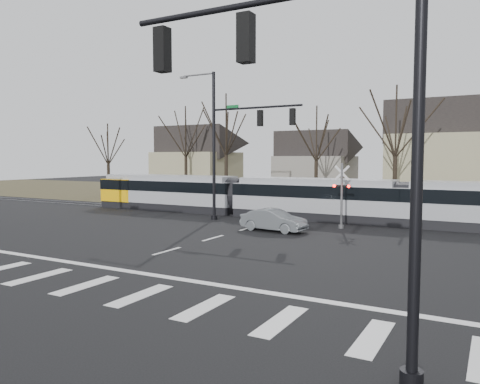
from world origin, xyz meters
The scene contains 15 objects.
ground centered at (0.00, 0.00, 0.00)m, with size 140.00×140.00×0.00m, color black.
grass_verge centered at (0.00, 32.00, 0.01)m, with size 140.00×28.00×0.01m, color #38331E.
crosswalk centered at (0.00, -4.00, 0.01)m, with size 27.00×2.60×0.01m.
stop_line centered at (0.00, -1.80, 0.01)m, with size 28.00×0.35×0.01m, color silver.
lane_dashes centered at (0.00, 16.00, 0.01)m, with size 0.18×30.00×0.01m.
rail_pair centered at (0.00, 15.80, 0.03)m, with size 90.00×1.52×0.06m.
tram centered at (2.00, 16.00, 1.56)m, with size 37.83×2.81×2.87m.
sedan centered at (1.84, 9.77, 0.65)m, with size 4.10×1.81×1.31m, color slate.
signal_pole_near_right centered at (10.11, -6.00, 5.17)m, with size 6.72×0.44×8.00m.
signal_pole_far centered at (-2.41, 12.50, 5.70)m, with size 9.28×0.44×10.20m.
rail_crossing_signal centered at (5.00, 12.79, 1.89)m, with size 1.08×0.36×4.00m.
tree_row centered at (2.00, 26.00, 5.00)m, with size 59.20×7.20×10.00m.
house_a centered at (-20.00, 34.00, 4.46)m, with size 9.72×8.64×8.60m.
house_b centered at (-5.00, 36.00, 3.97)m, with size 8.64×7.56×7.65m.
house_c centered at (9.00, 33.00, 5.23)m, with size 10.80×8.64×10.10m.
Camera 1 is at (13.30, -15.10, 4.32)m, focal length 35.00 mm.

